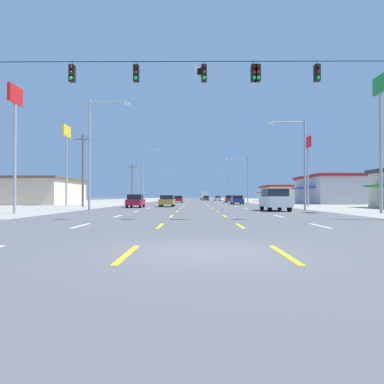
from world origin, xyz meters
The scene contains 30 objects.
ground_plane centered at (0.00, 66.00, 0.00)m, with size 572.00×572.00×0.00m, color #4C4C4F.
lot_apron_left centered at (-24.75, 66.00, 0.00)m, with size 28.00×440.00×0.01m, color gray.
lot_apron_right centered at (24.75, 66.00, 0.00)m, with size 28.00×440.00×0.01m, color gray.
lane_markings centered at (0.00, 104.50, 0.01)m, with size 10.64×227.60×0.01m.
signal_span_wire centered at (0.13, 10.99, 6.02)m, with size 25.86×0.53×9.93m.
suv_far_right_nearest centered at (7.01, 23.09, 1.03)m, with size 1.98×4.90×1.98m.
hatchback_far_left_near centered at (-7.09, 32.20, 0.78)m, with size 1.72×3.90×1.54m.
sedan_inner_left_mid centered at (-3.70, 36.06, 0.76)m, with size 1.80×4.50×1.46m.
sedan_far_right_midfar centered at (6.83, 49.38, 0.76)m, with size 1.80×4.50×1.46m.
hatchback_far_right_far centered at (7.24, 65.45, 0.78)m, with size 1.72×3.90×1.54m.
sedan_inner_left_farther centered at (-3.62, 65.81, 0.76)m, with size 1.80×4.50×1.46m.
sedan_far_left_farthest centered at (-7.03, 88.64, 0.76)m, with size 1.80×4.50×1.46m.
sedan_far_right_distant_a centered at (6.87, 97.87, 0.76)m, with size 1.80×4.50×1.46m.
hatchback_inner_right_distant_b centered at (3.45, 101.50, 0.78)m, with size 1.72×3.90×1.54m.
box_truck_inner_right_distant_c centered at (3.28, 116.95, 1.84)m, with size 2.40×7.20×3.23m.
storefront_left_row_1 centered at (-27.93, 50.59, 2.21)m, with size 14.54×15.92×4.40m.
storefront_right_row_1 centered at (24.83, 55.53, 2.59)m, with size 10.98×15.19×5.12m.
storefront_right_row_2 centered at (23.51, 89.39, 2.20)m, with size 9.89×14.21×4.35m.
pole_sign_left_row_0 centered at (-13.90, 18.05, 7.14)m, with size 0.24×1.94×9.73m.
pole_sign_left_row_1 centered at (-17.72, 39.11, 8.47)m, with size 0.24×2.64×11.01m.
pole_sign_right_row_0 centered at (14.29, 18.87, 7.85)m, with size 0.24×1.95×10.76m.
pole_sign_right_row_1 centered at (14.61, 37.26, 6.83)m, with size 0.24×2.11×9.09m.
streetlight_left_row_0 centered at (-9.80, 24.44, 5.97)m, with size 3.88×0.26×10.44m.
streetlight_right_row_0 centered at (9.79, 24.44, 4.95)m, with size 3.53×0.26×8.55m.
streetlight_left_row_1 centered at (-9.85, 59.20, 6.00)m, with size 3.53×0.26×10.59m.
streetlight_right_row_1 centered at (9.63, 59.20, 5.24)m, with size 4.56×0.26×8.88m.
streetlight_left_row_2 centered at (-9.82, 93.96, 5.32)m, with size 3.46×0.26×9.28m.
streetlight_right_row_2 centered at (9.78, 93.96, 5.52)m, with size 3.83×0.26×9.58m.
utility_pole_left_row_0 centered at (-14.14, 34.98, 4.72)m, with size 2.20×0.26×9.05m.
utility_pole_left_row_1 centered at (-13.66, 66.61, 4.31)m, with size 2.20×0.26×8.24m.
Camera 1 is at (-0.25, -8.28, 1.29)m, focal length 32.60 mm.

